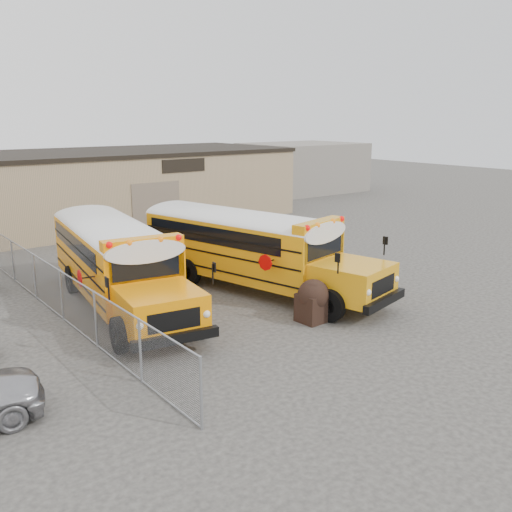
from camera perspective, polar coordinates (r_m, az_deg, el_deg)
ground at (r=21.16m, az=-0.31°, el=-5.20°), size 120.00×120.00×0.00m
warehouse at (r=38.17m, az=-18.89°, el=6.32°), size 30.20×10.20×4.67m
chainlink_fence at (r=20.78m, az=-18.86°, el=-3.72°), size 0.07×18.07×1.81m
distant_building_right at (r=54.02m, az=4.64°, el=8.85°), size 10.00×8.00×4.40m
school_bus_left at (r=28.02m, az=-17.37°, el=2.82°), size 4.23×11.17×3.19m
school_bus_right at (r=27.72m, az=-11.23°, el=3.14°), size 5.14×11.38×3.24m
tarp_bundle at (r=19.69m, az=5.75°, el=-4.41°), size 1.09×1.09×1.49m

